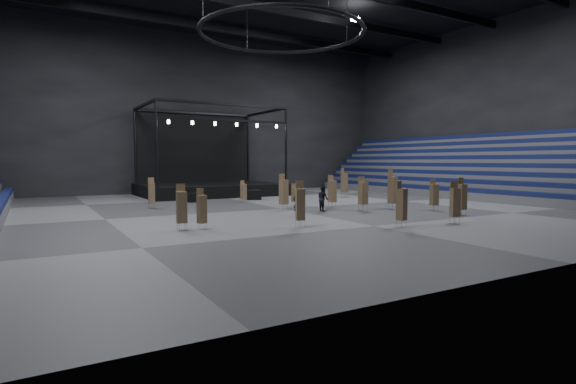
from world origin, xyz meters
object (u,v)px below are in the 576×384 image
flight_case_mid (254,195)px  chair_stack_4 (152,193)px  chair_stack_10 (392,189)px  chair_stack_11 (455,202)px  chair_stack_6 (243,191)px  stage (207,181)px  chair_stack_12 (462,196)px  chair_stack_14 (434,194)px  crew_member (323,198)px  chair_stack_0 (332,191)px  chair_stack_3 (344,182)px  chair_stack_8 (300,204)px  chair_stack_2 (363,193)px  chair_stack_13 (284,191)px  chair_stack_5 (202,208)px  chair_stack_7 (402,204)px  man_center (298,203)px  chair_stack_9 (294,194)px  flight_case_left (195,198)px  chair_stack_1 (182,206)px

flight_case_mid → chair_stack_4: chair_stack_4 is taller
chair_stack_10 → chair_stack_11: size_ratio=1.21×
flight_case_mid → chair_stack_6: chair_stack_6 is taller
stage → chair_stack_12: size_ratio=5.62×
chair_stack_6 → chair_stack_14: size_ratio=0.83×
chair_stack_11 → crew_member: bearing=132.8°
chair_stack_0 → chair_stack_3: bearing=44.8°
chair_stack_12 → flight_case_mid: bearing=119.8°
chair_stack_4 → chair_stack_8: bearing=-63.8°
stage → chair_stack_2: size_ratio=5.69×
flight_case_mid → chair_stack_10: bearing=-66.2°
chair_stack_2 → chair_stack_6: chair_stack_2 is taller
stage → chair_stack_2: stage is taller
chair_stack_11 → chair_stack_3: bearing=96.2°
chair_stack_3 → chair_stack_13: chair_stack_3 is taller
chair_stack_5 → chair_stack_14: (17.54, 0.18, 0.08)m
chair_stack_11 → chair_stack_12: size_ratio=0.98×
chair_stack_14 → crew_member: chair_stack_14 is taller
chair_stack_5 → chair_stack_2: bearing=2.0°
chair_stack_5 → crew_member: 11.06m
chair_stack_7 → chair_stack_5: bearing=141.9°
chair_stack_0 → man_center: bearing=-151.4°
chair_stack_2 → chair_stack_7: chair_stack_7 is taller
flight_case_mid → chair_stack_13: (-1.93, -8.97, 0.93)m
chair_stack_6 → man_center: size_ratio=1.17×
chair_stack_6 → chair_stack_9: bearing=-81.8°
man_center → stage: bearing=-70.6°
crew_member → chair_stack_8: bearing=141.8°
chair_stack_4 → chair_stack_5: (-0.15, -11.76, -0.10)m
crew_member → chair_stack_6: bearing=17.8°
chair_stack_3 → chair_stack_12: (-2.19, -15.74, -0.20)m
flight_case_left → chair_stack_6: size_ratio=0.63×
flight_case_left → chair_stack_14: chair_stack_14 is taller
chair_stack_4 → chair_stack_2: bearing=-27.5°
flight_case_left → chair_stack_10: 16.90m
chair_stack_8 → chair_stack_1: bearing=-178.0°
chair_stack_4 → chair_stack_5: 11.76m
chair_stack_5 → chair_stack_7: chair_stack_7 is taller
chair_stack_4 → man_center: bearing=-44.0°
chair_stack_8 → chair_stack_12: size_ratio=1.01×
flight_case_mid → chair_stack_9: 7.16m
chair_stack_4 → chair_stack_7: (9.58, -16.34, 0.06)m
chair_stack_6 → chair_stack_14: chair_stack_14 is taller
chair_stack_2 → crew_member: bearing=165.1°
chair_stack_1 → chair_stack_0: bearing=27.8°
chair_stack_6 → chair_stack_2: bearing=-76.4°
chair_stack_1 → chair_stack_6: bearing=59.6°
flight_case_left → chair_stack_10: chair_stack_10 is taller
chair_stack_1 → chair_stack_12: 18.28m
stage → chair_stack_1: bearing=-112.9°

